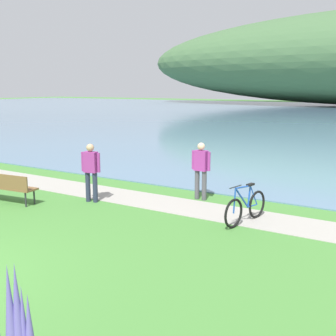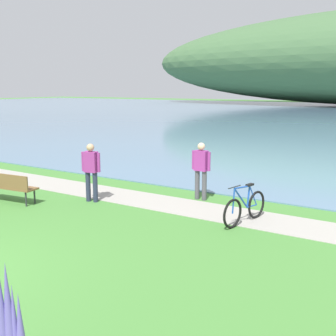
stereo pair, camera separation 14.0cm
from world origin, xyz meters
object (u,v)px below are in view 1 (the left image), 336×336
object	(u,v)px
park_bench_near_camera	(7,185)
person_on_the_grass	(91,169)
bicycle_leaning_near_bench	(246,207)
person_at_shoreline	(201,167)

from	to	relation	value
park_bench_near_camera	person_on_the_grass	world-z (taller)	person_on_the_grass
park_bench_near_camera	bicycle_leaning_near_bench	xyz separation A→B (m)	(6.53, 1.88, -0.12)
bicycle_leaning_near_bench	person_at_shoreline	xyz separation A→B (m)	(-1.95, 1.37, 0.58)
person_at_shoreline	person_on_the_grass	xyz separation A→B (m)	(-2.59, -1.88, 0.00)
bicycle_leaning_near_bench	person_on_the_grass	size ratio (longest dim) A/B	1.02
person_on_the_grass	person_at_shoreline	bearing A→B (deg)	35.96
person_at_shoreline	person_on_the_grass	bearing A→B (deg)	-144.04
park_bench_near_camera	bicycle_leaning_near_bench	bearing A→B (deg)	16.11
person_on_the_grass	bicycle_leaning_near_bench	bearing A→B (deg)	6.43
park_bench_near_camera	person_on_the_grass	bearing A→B (deg)	34.66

